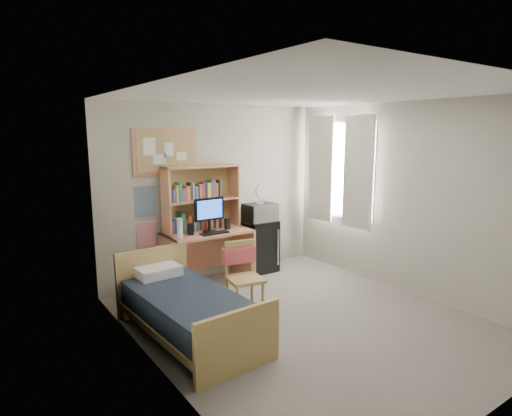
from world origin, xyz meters
TOP-DOWN VIEW (x-y plane):
  - floor at (0.00, 0.00)m, footprint 3.60×4.20m
  - ceiling at (0.00, 0.00)m, footprint 3.60×4.20m
  - wall_back at (0.00, 2.10)m, footprint 3.60×0.04m
  - wall_front at (0.00, -2.10)m, footprint 3.60×0.04m
  - wall_left at (-1.80, 0.00)m, footprint 0.04×4.20m
  - wall_right at (1.80, 0.00)m, footprint 0.04×4.20m
  - window_unit at (1.75, 1.20)m, footprint 0.10×1.40m
  - curtain_left at (1.72, 0.80)m, footprint 0.04×0.55m
  - curtain_right at (1.72, 1.60)m, footprint 0.04×0.55m
  - bulletin_board at (-0.78, 2.08)m, footprint 0.94×0.03m
  - poster_wave at (-1.10, 2.09)m, footprint 0.30×0.01m
  - poster_japan at (-1.10, 2.09)m, footprint 0.28×0.01m
  - desk at (-0.31, 1.76)m, footprint 1.27×0.64m
  - desk_chair at (-0.44, 0.60)m, footprint 0.52×0.52m
  - mini_fridge at (0.65, 1.84)m, footprint 0.49×0.49m
  - bed at (-1.28, 0.42)m, footprint 0.98×1.82m
  - hutch at (-0.31, 1.91)m, footprint 1.15×0.30m
  - monitor at (-0.31, 1.70)m, footprint 0.45×0.04m
  - keyboard at (-0.31, 1.56)m, footprint 0.42×0.14m
  - speaker_left at (-0.61, 1.70)m, footprint 0.07×0.07m
  - speaker_right at (-0.01, 1.71)m, footprint 0.07×0.07m
  - water_bottle at (-0.79, 1.66)m, footprint 0.08×0.08m
  - hoodie at (-0.40, 0.80)m, footprint 0.44×0.20m
  - microwave at (0.65, 1.82)m, footprint 0.48×0.37m
  - desk_fan at (0.65, 1.82)m, footprint 0.24×0.24m
  - pillow at (-1.32, 1.17)m, footprint 0.52×0.38m

SIDE VIEW (x-z plane):
  - floor at x=0.00m, z-range -0.02..0.00m
  - bed at x=-1.28m, z-range 0.00..0.49m
  - desk at x=-0.31m, z-range 0.00..0.79m
  - mini_fridge at x=0.65m, z-range 0.00..0.82m
  - desk_chair at x=-0.44m, z-range 0.00..0.88m
  - pillow at x=-1.32m, z-range 0.49..0.61m
  - hoodie at x=-0.40m, z-range 0.58..0.78m
  - poster_japan at x=-1.10m, z-range 0.60..0.96m
  - keyboard at x=-0.31m, z-range 0.79..0.81m
  - speaker_left at x=-0.61m, z-range 0.79..0.95m
  - speaker_right at x=-0.01m, z-range 0.79..0.95m
  - water_bottle at x=-0.79m, z-range 0.79..1.05m
  - microwave at x=0.65m, z-range 0.82..1.09m
  - monitor at x=-0.31m, z-range 0.79..1.27m
  - desk_fan at x=0.65m, z-range 1.09..1.38m
  - poster_wave at x=-1.10m, z-range 1.04..1.46m
  - hutch at x=-0.31m, z-range 0.79..1.72m
  - wall_back at x=0.00m, z-range 0.00..2.60m
  - wall_front at x=0.00m, z-range 0.00..2.60m
  - wall_left at x=-1.80m, z-range 0.00..2.60m
  - wall_right at x=1.80m, z-range 0.00..2.60m
  - window_unit at x=1.75m, z-range 0.75..2.45m
  - curtain_left at x=1.72m, z-range 0.75..2.45m
  - curtain_right at x=1.72m, z-range 0.75..2.45m
  - bulletin_board at x=-0.78m, z-range 1.60..2.24m
  - ceiling at x=0.00m, z-range 2.59..2.61m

